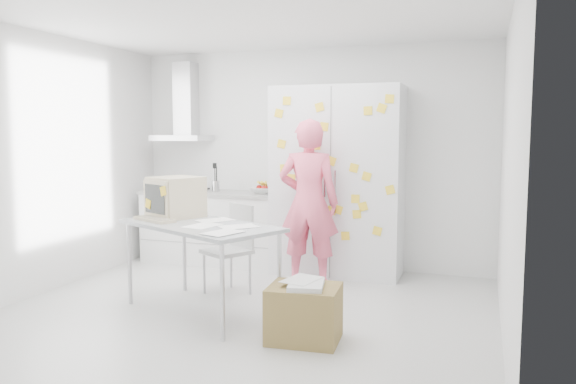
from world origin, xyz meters
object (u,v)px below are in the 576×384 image
(cardboard_box, at_px, (304,312))
(person, at_px, (309,203))
(chair, at_px, (233,243))
(desk, at_px, (184,209))

(cardboard_box, bearing_deg, person, 106.00)
(person, bearing_deg, chair, 36.04)
(desk, xyz_separation_m, chair, (0.27, 0.52, -0.41))
(desk, relative_size, cardboard_box, 2.92)
(chair, bearing_deg, person, 72.46)
(desk, xyz_separation_m, cardboard_box, (1.39, -0.54, -0.70))
(chair, bearing_deg, desk, -87.49)
(person, xyz_separation_m, cardboard_box, (0.47, -1.64, -0.68))
(person, distance_m, cardboard_box, 1.84)
(desk, distance_m, cardboard_box, 1.65)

